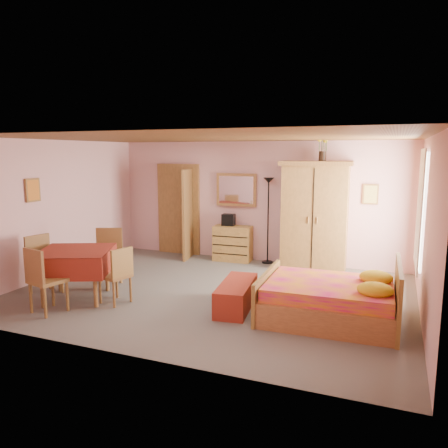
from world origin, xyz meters
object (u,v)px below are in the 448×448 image
at_px(chest_of_drawers, 233,243).
at_px(chair_west, 45,265).
at_px(chair_south, 48,280).
at_px(chair_east, 115,275).
at_px(bed, 329,289).
at_px(chair_north, 107,258).
at_px(wall_mirror, 236,190).
at_px(stereo, 229,220).
at_px(bench, 236,295).
at_px(wardrobe, 315,216).
at_px(sunflower_vase, 323,147).
at_px(floor_lamp, 268,221).
at_px(dining_table, 76,275).

xyz_separation_m(chest_of_drawers, chair_west, (-2.13, -3.29, 0.11)).
distance_m(chair_south, chair_east, 0.98).
xyz_separation_m(bed, chair_north, (-3.89, 0.12, 0.07)).
xyz_separation_m(wall_mirror, bed, (2.47, -2.90, -1.11)).
xyz_separation_m(stereo, bench, (1.21, -2.80, -0.70)).
distance_m(chest_of_drawers, wardrobe, 1.92).
bearing_deg(chair_south, chair_west, 149.63).
distance_m(bed, bench, 1.40).
distance_m(stereo, wardrobe, 1.91).
height_order(chest_of_drawers, wall_mirror, wall_mirror).
distance_m(stereo, chair_north, 2.94).
height_order(wardrobe, chair_north, wardrobe).
bearing_deg(bed, wardrobe, 102.94).
bearing_deg(bench, bed, 2.95).
bearing_deg(bench, chair_east, -165.41).
distance_m(wall_mirror, sunflower_vase, 2.11).
bearing_deg(stereo, chest_of_drawers, -17.51).
bearing_deg(chair_east, chair_north, 58.31).
bearing_deg(chest_of_drawers, wall_mirror, 86.94).
bearing_deg(bench, sunflower_vase, 73.92).
relative_size(stereo, floor_lamp, 0.15).
bearing_deg(floor_lamp, bench, -83.49).
height_order(wardrobe, bed, wardrobe).
xyz_separation_m(wardrobe, bed, (0.69, -2.62, -0.66)).
bearing_deg(dining_table, chair_east, 6.34).
bearing_deg(chair_south, floor_lamp, 75.04).
bearing_deg(chair_east, stereo, 3.68).
height_order(stereo, chair_south, stereo).
xyz_separation_m(wardrobe, chair_north, (-3.20, -2.50, -0.59)).
bearing_deg(bench, stereo, 113.35).
bearing_deg(dining_table, wall_mirror, 67.44).
xyz_separation_m(chair_north, chair_west, (-0.72, -0.72, -0.02)).
xyz_separation_m(dining_table, chair_east, (0.70, 0.08, 0.05)).
height_order(chest_of_drawers, stereo, stereo).
bearing_deg(bed, stereo, 131.72).
bearing_deg(chair_south, chest_of_drawers, 83.64).
relative_size(sunflower_vase, bench, 0.44).
height_order(wardrobe, chair_west, wardrobe).
distance_m(wall_mirror, chair_west, 4.24).
distance_m(bed, chair_east, 3.29).
height_order(chest_of_drawers, bench, chest_of_drawers).
height_order(bed, chair_east, chair_east).
relative_size(bed, dining_table, 1.72).
bearing_deg(bed, chair_east, -172.04).
bearing_deg(chest_of_drawers, sunflower_vase, -3.44).
bearing_deg(sunflower_vase, bench, -106.08).
height_order(stereo, chair_west, stereo).
distance_m(chair_south, chair_west, 0.95).
bearing_deg(floor_lamp, stereo, -176.39).
distance_m(dining_table, chair_east, 0.70).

